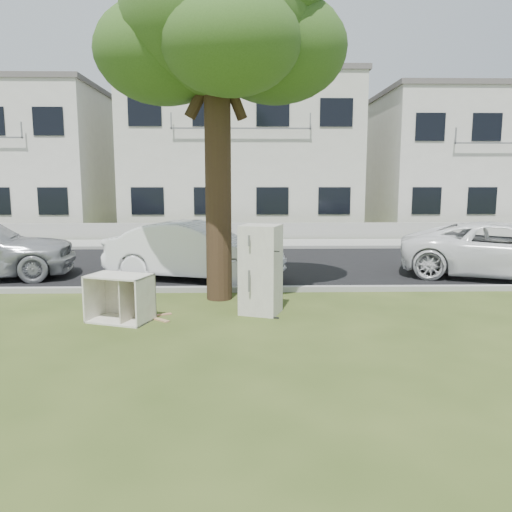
{
  "coord_description": "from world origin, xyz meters",
  "views": [
    {
      "loc": [
        0.15,
        -8.65,
        2.52
      ],
      "look_at": [
        0.36,
        0.6,
        1.11
      ],
      "focal_mm": 35.0,
      "sensor_mm": 36.0,
      "label": 1
    }
  ],
  "objects_px": {
    "cabinet": "(120,298)",
    "car_center": "(195,251)",
    "car_right": "(505,250)",
    "fridge": "(261,269)"
  },
  "relations": [
    {
      "from": "car_right",
      "to": "cabinet",
      "type": "bearing_deg",
      "value": 134.87
    },
    {
      "from": "fridge",
      "to": "car_center",
      "type": "xyz_separation_m",
      "value": [
        -1.57,
        3.29,
        -0.11
      ]
    },
    {
      "from": "cabinet",
      "to": "car_center",
      "type": "xyz_separation_m",
      "value": [
        0.98,
        3.78,
        0.31
      ]
    },
    {
      "from": "car_center",
      "to": "car_right",
      "type": "bearing_deg",
      "value": -73.45
    },
    {
      "from": "fridge",
      "to": "car_center",
      "type": "height_order",
      "value": "fridge"
    },
    {
      "from": "cabinet",
      "to": "car_center",
      "type": "bearing_deg",
      "value": 94.68
    },
    {
      "from": "fridge",
      "to": "car_right",
      "type": "xyz_separation_m",
      "value": [
        6.42,
        3.32,
        -0.13
      ]
    },
    {
      "from": "fridge",
      "to": "car_right",
      "type": "height_order",
      "value": "fridge"
    },
    {
      "from": "fridge",
      "to": "cabinet",
      "type": "distance_m",
      "value": 2.63
    },
    {
      "from": "fridge",
      "to": "car_right",
      "type": "relative_size",
      "value": 0.33
    }
  ]
}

